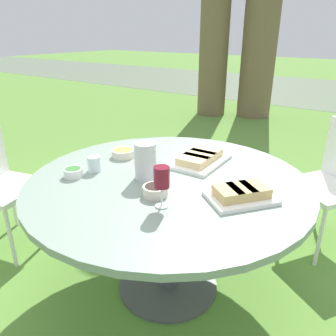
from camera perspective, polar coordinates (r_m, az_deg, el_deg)
name	(u,v)px	position (r m, az deg, el deg)	size (l,w,h in m)	color
ground_plane	(168,284)	(2.14, 0.00, -19.62)	(40.00, 40.00, 0.00)	#5B8C38
tree_trunk_main	(263,11)	(6.22, 16.21, 24.75)	(0.59, 0.59, 3.51)	brown
dining_table	(168,194)	(1.79, 0.00, -4.63)	(1.49, 1.49, 0.72)	#4C4C51
chair_near_left	(336,176)	(2.53, 27.18, -1.31)	(0.60, 0.59, 0.89)	white
water_pitcher	(145,161)	(1.71, -3.95, 1.23)	(0.12, 0.12, 0.20)	silver
wine_glass	(162,179)	(1.41, -1.12, -1.85)	(0.07, 0.07, 0.19)	silver
platter_bread_main	(200,159)	(1.95, 5.55, 1.65)	(0.27, 0.38, 0.06)	white
platter_charcuterie	(241,194)	(1.55, 12.63, -4.42)	(0.35, 0.37, 0.07)	white
bowl_fries	(123,153)	(2.06, -7.82, 2.66)	(0.14, 0.14, 0.05)	beige
bowl_salad	(73,172)	(1.83, -16.15, -0.66)	(0.10, 0.10, 0.05)	white
bowl_olives	(155,190)	(1.56, -2.23, -3.87)	(0.12, 0.12, 0.05)	beige
cup_water_near	(94,164)	(1.87, -12.76, 0.71)	(0.07, 0.07, 0.09)	silver
handbag	(227,183)	(3.12, 10.23, -2.67)	(0.30, 0.14, 0.37)	maroon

